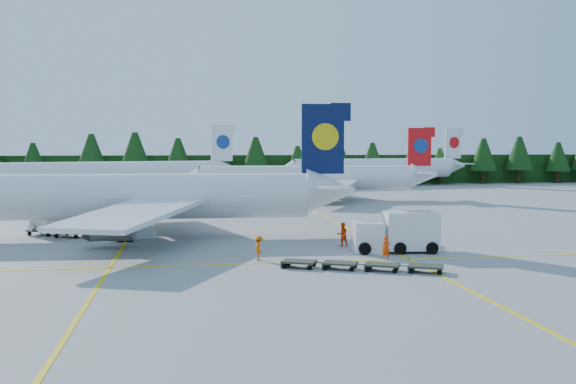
{
  "coord_description": "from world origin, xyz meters",
  "views": [
    {
      "loc": [
        -9.01,
        -47.91,
        7.79
      ],
      "look_at": [
        0.31,
        11.32,
        3.5
      ],
      "focal_mm": 40.0,
      "sensor_mm": 36.0,
      "label": 1
    }
  ],
  "objects": [
    {
      "name": "crew_a",
      "position": [
        4.4,
        -5.94,
        0.81
      ],
      "size": [
        0.66,
        0.5,
        1.63
      ],
      "primitive_type": "imported",
      "rotation": [
        0.0,
        0.0,
        -0.2
      ],
      "color": "#F73C05",
      "rests_on": "ground"
    },
    {
      "name": "taxi_stripe_b",
      "position": [
        6.0,
        20.0,
        0.01
      ],
      "size": [
        0.25,
        120.0,
        0.01
      ],
      "primitive_type": "cube",
      "color": "yellow",
      "rests_on": "ground"
    },
    {
      "name": "ground",
      "position": [
        0.0,
        0.0,
        0.0
      ],
      "size": [
        320.0,
        320.0,
        0.0
      ],
      "primitive_type": "plane",
      "color": "gray",
      "rests_on": "ground"
    },
    {
      "name": "dolly_train",
      "position": [
        1.74,
        -9.23,
        0.4
      ],
      "size": [
        9.91,
        4.9,
        0.12
      ],
      "rotation": [
        0.0,
        0.0,
        -0.43
      ],
      "color": "#333A2A",
      "rests_on": "ground"
    },
    {
      "name": "crew_c",
      "position": [
        -4.24,
        -4.76,
        0.84
      ],
      "size": [
        0.53,
        0.73,
        1.67
      ],
      "primitive_type": "imported",
      "rotation": [
        0.0,
        0.0,
        1.66
      ],
      "color": "#DA5504",
      "rests_on": "ground"
    },
    {
      "name": "taxi_stripe_a",
      "position": [
        -14.0,
        20.0,
        0.01
      ],
      "size": [
        0.25,
        120.0,
        0.01
      ],
      "primitive_type": "cube",
      "color": "yellow",
      "rests_on": "ground"
    },
    {
      "name": "treeline_hedge",
      "position": [
        0.0,
        82.0,
        3.0
      ],
      "size": [
        220.0,
        4.0,
        6.0
      ],
      "primitive_type": "cube",
      "color": "black",
      "rests_on": "ground"
    },
    {
      "name": "crew_b",
      "position": [
        2.88,
        0.37,
        0.93
      ],
      "size": [
        0.97,
        0.8,
        1.85
      ],
      "primitive_type": "imported",
      "rotation": [
        0.0,
        0.0,
        3.26
      ],
      "color": "#F33105",
      "rests_on": "ground"
    },
    {
      "name": "taxi_stripe_cross",
      "position": [
        0.0,
        -6.0,
        0.01
      ],
      "size": [
        80.0,
        0.25,
        0.01
      ],
      "primitive_type": "cube",
      "color": "yellow",
      "rests_on": "ground"
    },
    {
      "name": "uld_pair",
      "position": [
        -20.2,
        9.74,
        1.26
      ],
      "size": [
        5.59,
        4.5,
        1.88
      ],
      "rotation": [
        0.0,
        0.0,
        -0.42
      ],
      "color": "#333A2A",
      "rests_on": "ground"
    },
    {
      "name": "airliner_navy",
      "position": [
        -16.03,
        7.99,
        3.44
      ],
      "size": [
        39.41,
        32.37,
        11.45
      ],
      "rotation": [
        0.0,
        0.0,
        -0.05
      ],
      "color": "white",
      "rests_on": "ground"
    },
    {
      "name": "airliner_far_left",
      "position": [
        -21.74,
        55.25,
        3.54
      ],
      "size": [
        38.25,
        12.03,
        11.3
      ],
      "rotation": [
        0.0,
        0.0,
        0.23
      ],
      "color": "white",
      "rests_on": "ground"
    },
    {
      "name": "airliner_far_right",
      "position": [
        25.56,
        71.79,
        3.56
      ],
      "size": [
        38.68,
        10.71,
        11.35
      ],
      "rotation": [
        0.0,
        0.0,
        0.19
      ],
      "color": "white",
      "rests_on": "ground"
    },
    {
      "name": "airliner_red",
      "position": [
        7.44,
        43.27,
        3.15
      ],
      "size": [
        35.96,
        29.47,
        10.46
      ],
      "rotation": [
        0.0,
        0.0,
        -0.1
      ],
      "color": "white",
      "rests_on": "ground"
    },
    {
      "name": "airstairs",
      "position": [
        -14.06,
        7.72,
        0.8
      ],
      "size": [
        4.75,
        6.22,
        3.68
      ],
      "rotation": [
        0.0,
        0.0,
        0.38
      ],
      "color": "white",
      "rests_on": "ground"
    },
    {
      "name": "service_truck",
      "position": [
        6.11,
        -2.88,
        1.47
      ],
      "size": [
        6.37,
        2.87,
        2.98
      ],
      "rotation": [
        0.0,
        0.0,
        -0.1
      ],
      "color": "white",
      "rests_on": "ground"
    }
  ]
}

